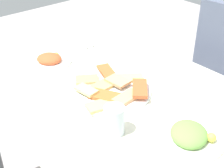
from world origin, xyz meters
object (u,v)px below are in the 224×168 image
dining_table (114,104)px  salad_plate_greens (50,60)px  fork (74,44)px  spoon (80,43)px  drinking_glass (114,120)px  paper_napkin (77,44)px  pide_platter (110,90)px  salad_plate_rice (189,136)px

dining_table → salad_plate_greens: bearing=-167.9°
fork → spoon: same height
drinking_glass → fork: bearing=155.9°
paper_napkin → salad_plate_greens: bearing=-68.5°
drinking_glass → fork: drinking_glass is taller
salad_plate_greens → paper_napkin: size_ratio=1.74×
pide_platter → salad_plate_greens: size_ratio=1.78×
dining_table → fork: size_ratio=6.89×
fork → dining_table: bearing=-35.3°
salad_plate_rice → pide_platter: bearing=-178.3°
fork → spoon: size_ratio=1.00×
salad_plate_greens → paper_napkin: (-0.08, 0.21, -0.01)m
spoon → drinking_glass: bearing=-46.1°
dining_table → pide_platter: 0.09m
pide_platter → fork: size_ratio=2.12×
dining_table → drinking_glass: (0.20, -0.17, 0.13)m
pide_platter → paper_napkin: bearing=160.3°
dining_table → spoon: bearing=161.1°
fork → spoon: bearing=69.4°
drinking_glass → pide_platter: bearing=142.9°
salad_plate_greens → paper_napkin: bearing=111.5°
fork → pide_platter: bearing=-38.2°
spoon → salad_plate_rice: bearing=-30.8°
dining_table → spoon: size_ratio=6.87×
salad_plate_rice → spoon: bearing=168.5°
drinking_glass → fork: 0.71m
salad_plate_rice → paper_napkin: (-0.83, 0.15, -0.02)m
spoon → fork: bearing=-109.4°
salad_plate_greens → spoon: salad_plate_greens is taller
salad_plate_rice → drinking_glass: size_ratio=2.25×
spoon → dining_table: bearing=-38.3°
pide_platter → fork: (-0.45, 0.14, -0.01)m
paper_napkin → drinking_glass: bearing=-25.5°
salad_plate_rice → fork: salad_plate_rice is taller
fork → spoon: (0.00, 0.04, 0.00)m
salad_plate_greens → salad_plate_rice: (0.75, 0.06, 0.00)m
drinking_glass → spoon: (-0.65, 0.33, -0.04)m
paper_napkin → spoon: (0.00, 0.02, 0.00)m
salad_plate_greens → salad_plate_rice: salad_plate_rice is taller
paper_napkin → dining_table: bearing=-16.8°
pide_platter → salad_plate_rice: salad_plate_rice is taller
dining_table → paper_napkin: size_ratio=10.06×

